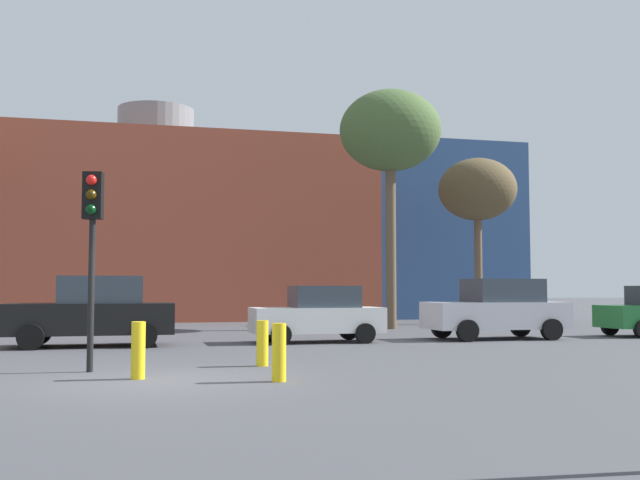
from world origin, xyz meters
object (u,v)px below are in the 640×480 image
at_px(parked_car_4, 497,309).
at_px(bollard_yellow_2, 138,350).
at_px(parked_car_3, 319,314).
at_px(parked_car_2, 93,311).
at_px(bare_tree_0, 390,133).
at_px(bare_tree_2, 477,191).
at_px(traffic_light_island, 92,224).
at_px(bollard_yellow_1, 279,352).
at_px(bollard_yellow_0, 262,343).

bearing_deg(parked_car_4, bollard_yellow_2, 35.84).
bearing_deg(parked_car_3, parked_car_2, 0.00).
xyz_separation_m(bare_tree_0, bare_tree_2, (5.10, 2.85, -1.77)).
relative_size(parked_car_2, bare_tree_0, 0.47).
height_order(traffic_light_island, bollard_yellow_1, traffic_light_island).
xyz_separation_m(parked_car_4, bollard_yellow_0, (-8.44, -6.24, -0.47)).
height_order(parked_car_2, bollard_yellow_1, parked_car_2).
bearing_deg(traffic_light_island, bollard_yellow_0, 106.92).
bearing_deg(parked_car_2, bare_tree_0, -149.48).
relative_size(parked_car_4, bollard_yellow_0, 4.68).
height_order(parked_car_4, bare_tree_2, bare_tree_2).
height_order(bare_tree_0, bare_tree_2, bare_tree_0).
distance_m(parked_car_2, parked_car_4, 12.00).
bearing_deg(bollard_yellow_2, parked_car_3, 56.60).
distance_m(traffic_light_island, bare_tree_2, 22.44).
relative_size(bare_tree_2, bollard_yellow_2, 7.45).
height_order(traffic_light_island, bollard_yellow_2, traffic_light_island).
height_order(bare_tree_0, bollard_yellow_0, bare_tree_0).
bearing_deg(bare_tree_2, parked_car_3, -136.18).
distance_m(bare_tree_0, bollard_yellow_1, 18.36).
height_order(traffic_light_island, bare_tree_0, bare_tree_0).
bearing_deg(bollard_yellow_0, bare_tree_2, 51.40).
xyz_separation_m(parked_car_2, parked_car_4, (12.00, 0.00, -0.02)).
height_order(parked_car_3, bare_tree_2, bare_tree_2).
relative_size(parked_car_2, bollard_yellow_1, 4.48).
distance_m(parked_car_4, bare_tree_2, 11.19).
bearing_deg(bollard_yellow_0, parked_car_3, 66.34).
distance_m(traffic_light_island, bollard_yellow_2, 2.79).
relative_size(parked_car_4, bare_tree_0, 0.46).
distance_m(parked_car_3, bollard_yellow_0, 6.82).
xyz_separation_m(parked_car_2, bollard_yellow_2, (1.10, -7.87, -0.45)).
bearing_deg(bollard_yellow_1, bare_tree_0, 64.01).
height_order(parked_car_3, bollard_yellow_0, parked_car_3).
distance_m(parked_car_2, bare_tree_0, 14.24).
height_order(bollard_yellow_0, bollard_yellow_2, bollard_yellow_2).
distance_m(parked_car_3, traffic_light_island, 9.12).
relative_size(traffic_light_island, bollard_yellow_0, 4.12).
xyz_separation_m(parked_car_2, bollard_yellow_0, (3.56, -6.24, -0.49)).
distance_m(bare_tree_2, bollard_yellow_1, 22.61).
bearing_deg(bollard_yellow_2, bare_tree_0, 55.75).
xyz_separation_m(parked_car_4, bollard_yellow_1, (-8.61, -8.82, -0.44)).
bearing_deg(parked_car_4, bare_tree_2, -112.92).
bearing_deg(bollard_yellow_2, traffic_light_island, 122.96).
bearing_deg(bollard_yellow_1, parked_car_3, 71.82).
height_order(traffic_light_island, bollard_yellow_0, traffic_light_island).
height_order(parked_car_2, traffic_light_island, traffic_light_island).
bearing_deg(bollard_yellow_0, traffic_light_island, -174.96).
bearing_deg(parked_car_2, bollard_yellow_2, 97.98).
distance_m(parked_car_3, bare_tree_0, 10.39).
bearing_deg(bare_tree_2, traffic_light_island, -134.85).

